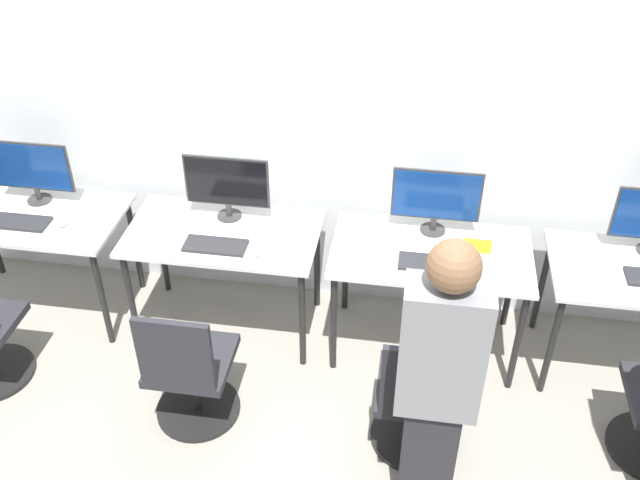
{
  "coord_description": "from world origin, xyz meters",
  "views": [
    {
      "loc": [
        0.49,
        -3.03,
        3.23
      ],
      "look_at": [
        0.0,
        0.13,
        0.9
      ],
      "focal_mm": 40.0,
      "sensor_mm": 36.0,
      "label": 1
    }
  ],
  "objects_px": {
    "keyboard_far_left": "(19,222)",
    "office_chair_left": "(190,375)",
    "monitor_far_left": "(31,169)",
    "mouse_left": "(259,251)",
    "mouse_right": "(476,269)",
    "person_right": "(438,382)",
    "keyboard_right": "(431,263)",
    "mouse_far_left": "(63,223)",
    "monitor_left": "(227,185)",
    "office_chair_right": "(418,403)",
    "keyboard_left": "(215,246)",
    "monitor_right": "(436,198)"
  },
  "relations": [
    {
      "from": "keyboard_far_left",
      "to": "office_chair_left",
      "type": "relative_size",
      "value": 0.42
    },
    {
      "from": "monitor_far_left",
      "to": "mouse_left",
      "type": "distance_m",
      "value": 1.56
    },
    {
      "from": "mouse_right",
      "to": "person_right",
      "type": "xyz_separation_m",
      "value": [
        -0.21,
        -1.02,
        0.14
      ]
    },
    {
      "from": "mouse_left",
      "to": "keyboard_right",
      "type": "bearing_deg",
      "value": 2.43
    },
    {
      "from": "office_chair_left",
      "to": "keyboard_right",
      "type": "height_order",
      "value": "office_chair_left"
    },
    {
      "from": "monitor_far_left",
      "to": "keyboard_far_left",
      "type": "height_order",
      "value": "monitor_far_left"
    },
    {
      "from": "mouse_far_left",
      "to": "keyboard_right",
      "type": "height_order",
      "value": "mouse_far_left"
    },
    {
      "from": "keyboard_right",
      "to": "mouse_right",
      "type": "xyz_separation_m",
      "value": [
        0.25,
        -0.02,
        0.01
      ]
    },
    {
      "from": "monitor_left",
      "to": "mouse_left",
      "type": "bearing_deg",
      "value": -52.24
    },
    {
      "from": "monitor_left",
      "to": "mouse_right",
      "type": "height_order",
      "value": "monitor_left"
    },
    {
      "from": "keyboard_right",
      "to": "office_chair_right",
      "type": "bearing_deg",
      "value": -91.03
    },
    {
      "from": "keyboard_left",
      "to": "office_chair_left",
      "type": "bearing_deg",
      "value": -90.1
    },
    {
      "from": "monitor_right",
      "to": "keyboard_left",
      "type": "bearing_deg",
      "value": -163.78
    },
    {
      "from": "office_chair_left",
      "to": "monitor_right",
      "type": "xyz_separation_m",
      "value": [
        1.25,
        1.01,
        0.63
      ]
    },
    {
      "from": "mouse_left",
      "to": "monitor_far_left",
      "type": "bearing_deg",
      "value": 167.68
    },
    {
      "from": "keyboard_left",
      "to": "office_chair_right",
      "type": "bearing_deg",
      "value": -27.71
    },
    {
      "from": "person_right",
      "to": "office_chair_right",
      "type": "bearing_deg",
      "value": 98.89
    },
    {
      "from": "keyboard_far_left",
      "to": "monitor_right",
      "type": "distance_m",
      "value": 2.53
    },
    {
      "from": "monitor_right",
      "to": "office_chair_right",
      "type": "height_order",
      "value": "monitor_right"
    },
    {
      "from": "keyboard_far_left",
      "to": "person_right",
      "type": "height_order",
      "value": "person_right"
    },
    {
      "from": "monitor_right",
      "to": "person_right",
      "type": "bearing_deg",
      "value": -88.13
    },
    {
      "from": "office_chair_right",
      "to": "person_right",
      "type": "bearing_deg",
      "value": -81.11
    },
    {
      "from": "keyboard_left",
      "to": "person_right",
      "type": "bearing_deg",
      "value": -38.12
    },
    {
      "from": "monitor_left",
      "to": "monitor_right",
      "type": "height_order",
      "value": "same"
    },
    {
      "from": "mouse_far_left",
      "to": "person_right",
      "type": "relative_size",
      "value": 0.05
    },
    {
      "from": "mouse_left",
      "to": "office_chair_left",
      "type": "bearing_deg",
      "value": -112.91
    },
    {
      "from": "mouse_left",
      "to": "monitor_right",
      "type": "relative_size",
      "value": 0.17
    },
    {
      "from": "keyboard_left",
      "to": "monitor_far_left",
      "type": "bearing_deg",
      "value": 165.94
    },
    {
      "from": "keyboard_left",
      "to": "monitor_right",
      "type": "xyz_separation_m",
      "value": [
        1.25,
        0.36,
        0.22
      ]
    },
    {
      "from": "monitor_left",
      "to": "office_chair_left",
      "type": "distance_m",
      "value": 1.15
    },
    {
      "from": "keyboard_far_left",
      "to": "mouse_right",
      "type": "distance_m",
      "value": 2.75
    },
    {
      "from": "monitor_far_left",
      "to": "keyboard_far_left",
      "type": "relative_size",
      "value": 1.41
    },
    {
      "from": "keyboard_right",
      "to": "mouse_right",
      "type": "distance_m",
      "value": 0.25
    },
    {
      "from": "monitor_far_left",
      "to": "person_right",
      "type": "relative_size",
      "value": 0.31
    },
    {
      "from": "office_chair_right",
      "to": "monitor_far_left",
      "type": "bearing_deg",
      "value": 158.83
    },
    {
      "from": "keyboard_right",
      "to": "office_chair_right",
      "type": "height_order",
      "value": "office_chair_right"
    },
    {
      "from": "keyboard_far_left",
      "to": "monitor_left",
      "type": "relative_size",
      "value": 0.71
    },
    {
      "from": "monitor_far_left",
      "to": "office_chair_right",
      "type": "xyz_separation_m",
      "value": [
        2.49,
        -0.96,
        -0.63
      ]
    },
    {
      "from": "keyboard_far_left",
      "to": "person_right",
      "type": "xyz_separation_m",
      "value": [
        2.55,
        -1.06,
        0.15
      ]
    },
    {
      "from": "monitor_far_left",
      "to": "person_right",
      "type": "xyz_separation_m",
      "value": [
        2.55,
        -1.33,
        -0.07
      ]
    },
    {
      "from": "keyboard_right",
      "to": "monitor_left",
      "type": "bearing_deg",
      "value": 166.59
    },
    {
      "from": "office_chair_left",
      "to": "monitor_left",
      "type": "bearing_deg",
      "value": 89.94
    },
    {
      "from": "keyboard_far_left",
      "to": "mouse_far_left",
      "type": "height_order",
      "value": "mouse_far_left"
    },
    {
      "from": "mouse_left",
      "to": "keyboard_right",
      "type": "relative_size",
      "value": 0.24
    },
    {
      "from": "monitor_far_left",
      "to": "keyboard_left",
      "type": "distance_m",
      "value": 1.31
    },
    {
      "from": "keyboard_far_left",
      "to": "mouse_left",
      "type": "relative_size",
      "value": 4.1
    },
    {
      "from": "monitor_right",
      "to": "office_chair_right",
      "type": "bearing_deg",
      "value": -90.69
    },
    {
      "from": "mouse_left",
      "to": "person_right",
      "type": "bearing_deg",
      "value": -44.07
    },
    {
      "from": "mouse_right",
      "to": "monitor_far_left",
      "type": "bearing_deg",
      "value": 173.57
    },
    {
      "from": "monitor_right",
      "to": "mouse_right",
      "type": "distance_m",
      "value": 0.49
    }
  ]
}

